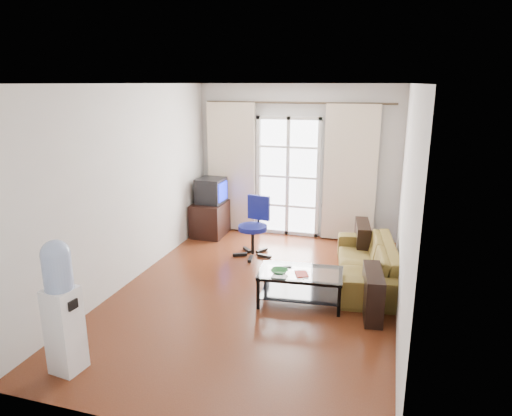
{
  "coord_description": "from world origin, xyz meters",
  "views": [
    {
      "loc": [
        1.59,
        -5.32,
        2.71
      ],
      "look_at": [
        -0.09,
        0.35,
        1.08
      ],
      "focal_mm": 32.0,
      "sensor_mm": 36.0,
      "label": 1
    }
  ],
  "objects_px": {
    "tv_stand": "(211,218)",
    "crt_tv": "(210,190)",
    "task_chair": "(254,239)",
    "sofa": "(367,262)",
    "water_cooler": "(62,304)",
    "coffee_table": "(300,283)"
  },
  "relations": [
    {
      "from": "tv_stand",
      "to": "crt_tv",
      "type": "bearing_deg",
      "value": -87.43
    },
    {
      "from": "tv_stand",
      "to": "water_cooler",
      "type": "xyz_separation_m",
      "value": [
        0.23,
        -4.27,
        0.4
      ]
    },
    {
      "from": "crt_tv",
      "to": "water_cooler",
      "type": "height_order",
      "value": "water_cooler"
    },
    {
      "from": "sofa",
      "to": "coffee_table",
      "type": "height_order",
      "value": "sofa"
    },
    {
      "from": "task_chair",
      "to": "sofa",
      "type": "bearing_deg",
      "value": -5.21
    },
    {
      "from": "coffee_table",
      "to": "task_chair",
      "type": "distance_m",
      "value": 1.77
    },
    {
      "from": "coffee_table",
      "to": "crt_tv",
      "type": "relative_size",
      "value": 2.14
    },
    {
      "from": "tv_stand",
      "to": "water_cooler",
      "type": "bearing_deg",
      "value": -87.91
    },
    {
      "from": "tv_stand",
      "to": "sofa",
      "type": "bearing_deg",
      "value": -25.74
    },
    {
      "from": "coffee_table",
      "to": "task_chair",
      "type": "relative_size",
      "value": 1.14
    },
    {
      "from": "task_chair",
      "to": "tv_stand",
      "type": "bearing_deg",
      "value": 153.03
    },
    {
      "from": "sofa",
      "to": "water_cooler",
      "type": "bearing_deg",
      "value": -49.44
    },
    {
      "from": "tv_stand",
      "to": "task_chair",
      "type": "relative_size",
      "value": 0.86
    },
    {
      "from": "sofa",
      "to": "water_cooler",
      "type": "xyz_separation_m",
      "value": [
        -2.64,
        -2.95,
        0.42
      ]
    },
    {
      "from": "water_cooler",
      "to": "crt_tv",
      "type": "bearing_deg",
      "value": 99.89
    },
    {
      "from": "tv_stand",
      "to": "crt_tv",
      "type": "distance_m",
      "value": 0.53
    },
    {
      "from": "crt_tv",
      "to": "task_chair",
      "type": "bearing_deg",
      "value": -35.0
    },
    {
      "from": "task_chair",
      "to": "water_cooler",
      "type": "height_order",
      "value": "water_cooler"
    },
    {
      "from": "sofa",
      "to": "crt_tv",
      "type": "height_order",
      "value": "crt_tv"
    },
    {
      "from": "sofa",
      "to": "tv_stand",
      "type": "height_order",
      "value": "tv_stand"
    },
    {
      "from": "sofa",
      "to": "crt_tv",
      "type": "distance_m",
      "value": 3.2
    },
    {
      "from": "tv_stand",
      "to": "coffee_table",
      "type": "bearing_deg",
      "value": -47.64
    }
  ]
}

